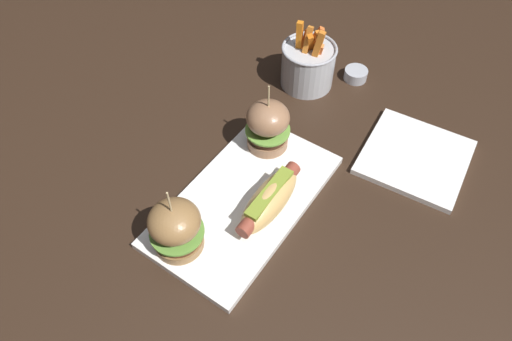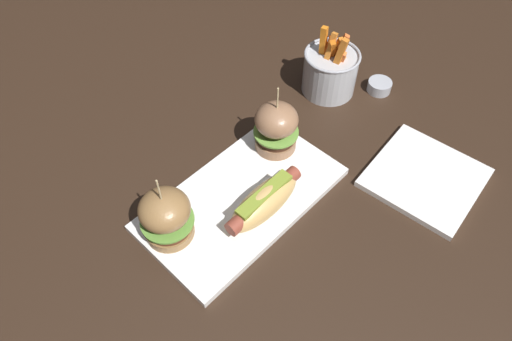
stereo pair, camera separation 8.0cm
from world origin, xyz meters
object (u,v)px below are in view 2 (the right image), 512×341
Objects in this scene: platter_main at (242,199)px; slider_right at (276,127)px; fries_bucket at (330,71)px; sauce_ramekin at (379,86)px; hot_dog at (264,201)px; side_plate at (425,177)px; slider_left at (166,216)px.

slider_right is at bearing 16.23° from platter_main.
slider_right is at bearing -170.07° from fries_bucket.
sauce_ramekin is (0.07, -0.08, -0.04)m from fries_bucket.
hot_dog reaches higher than sauce_ramekin.
fries_bucket is 0.78× the size of side_plate.
sauce_ramekin is (0.41, -0.01, 0.01)m from platter_main.
platter_main is at bearing -163.77° from slider_right.
slider_left reaches higher than platter_main.
platter_main is at bearing 96.38° from hot_dog.
sauce_ramekin is (0.55, -0.04, -0.05)m from slider_left.
hot_dog is at bearing -83.62° from platter_main.
side_plate is (0.14, -0.25, -0.06)m from slider_right.
fries_bucket is (0.47, 0.04, -0.01)m from slider_left.
slider_right is at bearing 0.73° from slider_left.
fries_bucket is at bearing 20.13° from hot_dog.
sauce_ramekin is at bearing 5.57° from hot_dog.
hot_dog is at bearing -145.29° from slider_right.
fries_bucket is 0.30m from side_plate.
platter_main reaches higher than side_plate.
platter_main is 7.08× the size of sauce_ramekin.
platter_main is 2.21× the size of hot_dog.
slider_right reaches higher than side_plate.
sauce_ramekin is at bearing -1.15° from platter_main.
side_plate is at bearing -126.19° from sauce_ramekin.
slider_right reaches higher than platter_main.
sauce_ramekin is (0.28, -0.05, -0.05)m from slider_right.
slider_left is at bearing 149.42° from hot_dog.
fries_bucket is at bearing 4.86° from slider_left.
side_plate is at bearing -31.34° from slider_left.
slider_right reaches higher than hot_dog.
slider_left is 0.96× the size of fries_bucket.
hot_dog is 3.21× the size of sauce_ramekin.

